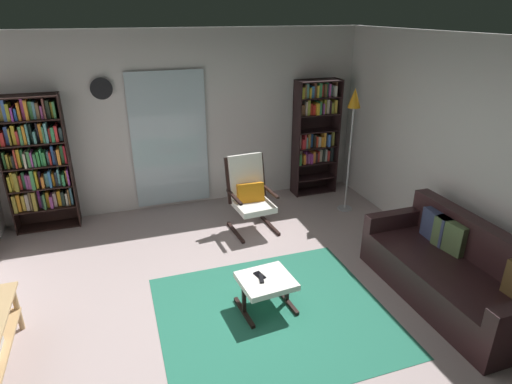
# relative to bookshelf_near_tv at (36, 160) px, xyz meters

# --- Properties ---
(ground_plane) EXTENTS (7.02, 7.02, 0.00)m
(ground_plane) POSITION_rel_bookshelf_near_tv_xyz_m (2.08, -2.69, -0.99)
(ground_plane) COLOR #AA9695
(wall_back) EXTENTS (5.60, 0.06, 2.60)m
(wall_back) POSITION_rel_bookshelf_near_tv_xyz_m (2.08, 0.21, 0.31)
(wall_back) COLOR silver
(wall_back) RESTS_ON ground
(wall_right) EXTENTS (0.06, 6.00, 2.60)m
(wall_right) POSITION_rel_bookshelf_near_tv_xyz_m (4.78, -2.69, 0.31)
(wall_right) COLOR silver
(wall_right) RESTS_ON ground
(glass_door_panel) EXTENTS (1.10, 0.01, 2.00)m
(glass_door_panel) POSITION_rel_bookshelf_near_tv_xyz_m (1.78, 0.14, 0.06)
(glass_door_panel) COLOR silver
(area_rug) EXTENTS (2.25, 2.02, 0.01)m
(area_rug) POSITION_rel_bookshelf_near_tv_xyz_m (2.32, -2.79, -0.98)
(area_rug) COLOR #256C55
(area_rug) RESTS_ON ground
(bookshelf_near_tv) EXTENTS (0.82, 0.30, 1.84)m
(bookshelf_near_tv) POSITION_rel_bookshelf_near_tv_xyz_m (0.00, 0.00, 0.00)
(bookshelf_near_tv) COLOR black
(bookshelf_near_tv) RESTS_ON ground
(bookshelf_near_sofa) EXTENTS (0.70, 0.30, 1.85)m
(bookshelf_near_sofa) POSITION_rel_bookshelf_near_tv_xyz_m (4.06, -0.04, 0.05)
(bookshelf_near_sofa) COLOR black
(bookshelf_near_sofa) RESTS_ON ground
(leather_sofa) EXTENTS (0.86, 1.95, 0.82)m
(leather_sofa) POSITION_rel_bookshelf_near_tv_xyz_m (4.20, -3.11, -0.69)
(leather_sofa) COLOR black
(leather_sofa) RESTS_ON ground
(lounge_armchair) EXTENTS (0.61, 0.69, 1.02)m
(lounge_armchair) POSITION_rel_bookshelf_near_tv_xyz_m (2.68, -0.92, -0.45)
(lounge_armchair) COLOR black
(lounge_armchair) RESTS_ON ground
(ottoman) EXTENTS (0.56, 0.52, 0.36)m
(ottoman) POSITION_rel_bookshelf_near_tv_xyz_m (2.28, -2.66, -0.69)
(ottoman) COLOR white
(ottoman) RESTS_ON ground
(tv_remote) EXTENTS (0.07, 0.15, 0.02)m
(tv_remote) POSITION_rel_bookshelf_near_tv_xyz_m (2.23, -2.66, -0.62)
(tv_remote) COLOR black
(tv_remote) RESTS_ON ottoman
(cell_phone) EXTENTS (0.10, 0.15, 0.01)m
(cell_phone) POSITION_rel_bookshelf_near_tv_xyz_m (2.24, -2.60, -0.62)
(cell_phone) COLOR black
(cell_phone) RESTS_ON ottoman
(floor_lamp_by_shelf) EXTENTS (0.22, 0.22, 1.83)m
(floor_lamp_by_shelf) POSITION_rel_bookshelf_near_tv_xyz_m (4.24, -0.83, 0.48)
(floor_lamp_by_shelf) COLOR #A5A5AD
(floor_lamp_by_shelf) RESTS_ON ground
(wall_clock) EXTENTS (0.29, 0.03, 0.29)m
(wall_clock) POSITION_rel_bookshelf_near_tv_xyz_m (0.94, 0.13, 0.86)
(wall_clock) COLOR silver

